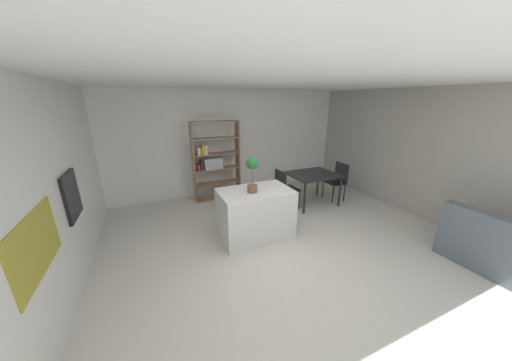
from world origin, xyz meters
The scene contains 13 objects.
ground_plane centered at (0.00, 0.00, 0.00)m, with size 9.42×9.42×0.00m, color beige.
ceiling_slab centered at (0.00, 0.00, 2.65)m, with size 6.85×6.35×0.06m.
back_partition centered at (0.00, 3.15, 1.31)m, with size 6.85×0.06×2.62m, color white.
right_partition_gray centered at (3.39, 0.00, 1.31)m, with size 0.06×6.35×2.62m, color #B2ADA3.
tall_cabinet_run_left centered at (-3.04, 0.00, 1.31)m, with size 0.64×5.73×2.62m, color silver.
cabinet_niche_splashback centered at (-2.72, -0.44, 1.14)m, with size 0.01×1.00×0.57m.
built_in_oven centered at (-2.70, 0.73, 1.18)m, with size 0.06×0.57×0.61m.
kitchen_island centered at (-0.11, 0.68, 0.44)m, with size 1.25×0.79×0.88m, color silver.
potted_plant_on_island centered at (-0.19, 0.62, 1.26)m, with size 0.21×0.21×0.61m.
open_bookshelf centered at (-0.31, 2.76, 0.97)m, with size 1.14×0.31×1.91m.
dining_table centered at (1.70, 1.48, 0.67)m, with size 1.09×0.93×0.74m.
dining_chair_island_side centered at (0.94, 1.48, 0.55)m, with size 0.45×0.46×0.91m.
dining_chair_window_side centered at (2.46, 1.47, 0.54)m, with size 0.43×0.48×0.92m.
Camera 1 is at (-1.70, -2.92, 2.35)m, focal length 17.01 mm.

